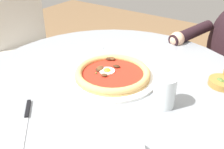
% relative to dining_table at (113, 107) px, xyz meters
% --- Properties ---
extents(dining_table, '(1.02, 1.02, 0.75)m').
position_rel_dining_table_xyz_m(dining_table, '(0.00, 0.00, 0.00)').
color(dining_table, gray).
rests_on(dining_table, ground).
extents(pizza_on_plate, '(0.32, 0.32, 0.04)m').
position_rel_dining_table_xyz_m(pizza_on_plate, '(0.00, 0.00, 0.15)').
color(pizza_on_plate, white).
rests_on(pizza_on_plate, dining_table).
extents(water_glass, '(0.07, 0.07, 0.10)m').
position_rel_dining_table_xyz_m(water_glass, '(-0.05, -0.22, 0.17)').
color(water_glass, silver).
rests_on(water_glass, dining_table).
extents(steak_knife, '(0.16, 0.16, 0.01)m').
position_rel_dining_table_xyz_m(steak_knife, '(-0.32, 0.08, 0.13)').
color(steak_knife, silver).
rests_on(steak_knife, dining_table).
extents(olive_pan, '(0.12, 0.09, 0.05)m').
position_rel_dining_table_xyz_m(olive_pan, '(0.18, -0.34, 0.14)').
color(olive_pan, olive).
rests_on(olive_pan, dining_table).
extents(fork_utensil, '(0.09, 0.16, 0.00)m').
position_rel_dining_table_xyz_m(fork_utensil, '(0.15, 0.27, 0.13)').
color(fork_utensil, '#BCBCC1').
rests_on(fork_utensil, dining_table).
extents(cafe_chair_spare_near, '(0.55, 0.55, 0.86)m').
position_rel_dining_table_xyz_m(cafe_chair_spare_near, '(0.33, 0.95, -0.09)').
color(cafe_chair_spare_near, beige).
rests_on(cafe_chair_spare_near, ground).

